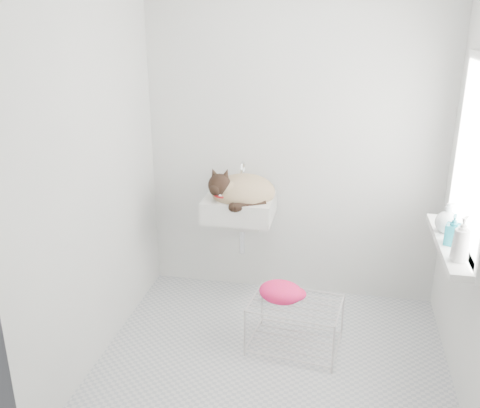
% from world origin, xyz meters
% --- Properties ---
extents(floor, '(2.20, 2.00, 0.02)m').
position_xyz_m(floor, '(0.00, 0.00, 0.00)').
color(floor, silver).
rests_on(floor, ground).
extents(back_wall, '(2.20, 0.02, 2.50)m').
position_xyz_m(back_wall, '(0.00, 1.00, 1.25)').
color(back_wall, silver).
rests_on(back_wall, ground).
extents(left_wall, '(0.02, 2.00, 2.50)m').
position_xyz_m(left_wall, '(-1.10, 0.00, 1.25)').
color(left_wall, silver).
rests_on(left_wall, ground).
extents(window_glass, '(0.01, 0.80, 1.00)m').
position_xyz_m(window_glass, '(1.09, 0.20, 1.35)').
color(window_glass, white).
rests_on(window_glass, right_wall).
extents(window_frame, '(0.04, 0.90, 1.10)m').
position_xyz_m(window_frame, '(1.07, 0.20, 1.35)').
color(window_frame, white).
rests_on(window_frame, right_wall).
extents(windowsill, '(0.16, 0.88, 0.04)m').
position_xyz_m(windowsill, '(1.01, 0.20, 0.83)').
color(windowsill, white).
rests_on(windowsill, right_wall).
extents(sink, '(0.49, 0.43, 0.20)m').
position_xyz_m(sink, '(-0.35, 0.74, 0.85)').
color(sink, white).
rests_on(sink, back_wall).
extents(faucet, '(0.18, 0.13, 0.18)m').
position_xyz_m(faucet, '(-0.35, 0.92, 0.99)').
color(faucet, silver).
rests_on(faucet, sink).
extents(cat, '(0.53, 0.47, 0.30)m').
position_xyz_m(cat, '(-0.34, 0.72, 0.89)').
color(cat, tan).
rests_on(cat, sink).
extents(wire_rack, '(0.61, 0.47, 0.34)m').
position_xyz_m(wire_rack, '(0.12, 0.21, 0.15)').
color(wire_rack, silver).
rests_on(wire_rack, floor).
extents(towel, '(0.33, 0.27, 0.12)m').
position_xyz_m(towel, '(0.02, 0.21, 0.37)').
color(towel, red).
rests_on(towel, wire_rack).
extents(bottle_a, '(0.11, 0.11, 0.21)m').
position_xyz_m(bottle_a, '(1.00, -0.07, 0.85)').
color(bottle_a, silver).
rests_on(bottle_a, windowsill).
extents(bottle_b, '(0.10, 0.11, 0.18)m').
position_xyz_m(bottle_b, '(1.00, 0.15, 0.85)').
color(bottle_b, '#136574').
rests_on(bottle_b, windowsill).
extents(bottle_c, '(0.17, 0.17, 0.18)m').
position_xyz_m(bottle_c, '(1.00, 0.34, 0.85)').
color(bottle_c, white).
rests_on(bottle_c, windowsill).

